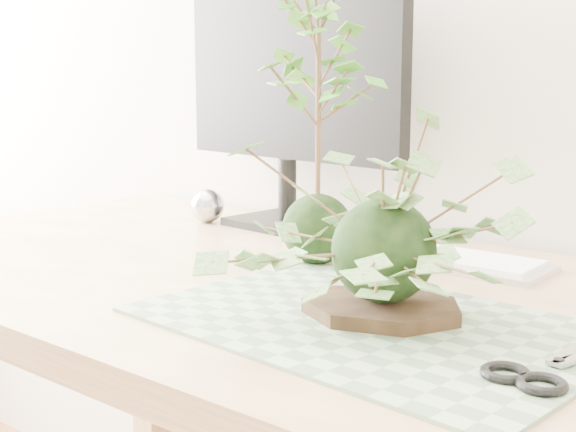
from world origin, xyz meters
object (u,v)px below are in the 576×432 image
at_px(maple_kokedama, 319,53).
at_px(keyboard, 413,254).
at_px(monitor, 290,84).
at_px(ivy_kokedama, 385,202).
at_px(desk, 362,361).

height_order(maple_kokedama, keyboard, maple_kokedama).
distance_m(keyboard, monitor, 0.38).
xyz_separation_m(ivy_kokedama, monitor, (-0.41, 0.34, 0.11)).
xyz_separation_m(maple_kokedama, keyboard, (0.09, 0.11, -0.28)).
distance_m(desk, monitor, 0.54).
xyz_separation_m(ivy_kokedama, keyboard, (-0.12, 0.27, -0.12)).
distance_m(desk, keyboard, 0.22).
xyz_separation_m(desk, ivy_kokedama, (0.08, -0.08, 0.22)).
xyz_separation_m(desk, monitor, (-0.33, 0.26, 0.33)).
xyz_separation_m(ivy_kokedama, maple_kokedama, (-0.21, 0.15, 0.16)).
distance_m(ivy_kokedama, monitor, 0.55).
xyz_separation_m(keyboard, monitor, (-0.29, 0.08, 0.23)).
height_order(ivy_kokedama, monitor, monitor).
bearing_deg(ivy_kokedama, maple_kokedama, 143.31).
bearing_deg(monitor, ivy_kokedama, -34.44).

